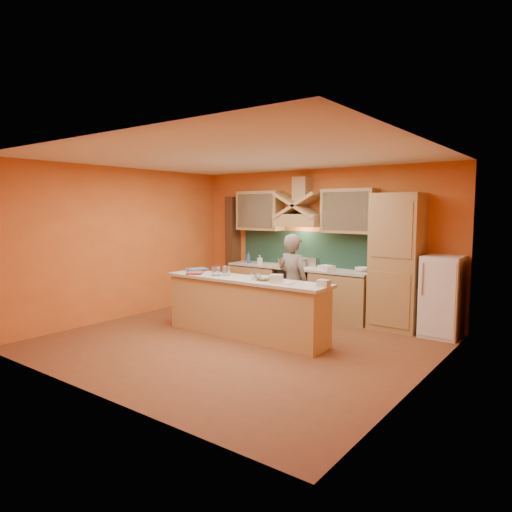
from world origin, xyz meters
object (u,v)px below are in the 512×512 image
Objects in this scene: person at (293,283)px; kitchen_scale at (256,277)px; stove at (297,291)px; mixing_bowl at (264,278)px; fridge at (442,296)px.

person reaches higher than kitchen_scale.
mixing_bowl reaches higher than stove.
person is at bearing 63.24° from kitchen_scale.
person is at bearing 84.65° from mixing_bowl.
stove is at bearing 180.00° from fridge.
mixing_bowl is (0.56, -1.89, 0.53)m from stove.
mixing_bowl is (-2.14, -1.89, 0.33)m from fridge.
stove is 0.69× the size of fridge.
stove is 7.65× the size of kitchen_scale.
stove is at bearing 89.53° from kitchen_scale.
person is 6.23× the size of mixing_bowl.
mixing_bowl is at bearing 8.39° from kitchen_scale.
stove is at bearing -53.06° from person.
mixing_bowl is (-0.07, -0.74, 0.16)m from person.
kitchen_scale reaches higher than stove.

